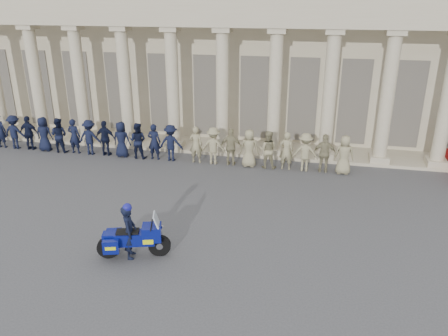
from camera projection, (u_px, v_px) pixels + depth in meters
ground at (210, 229)px, 15.35m from camera, size 90.00×90.00×0.00m
building at (266, 50)px, 27.13m from camera, size 40.00×12.50×9.00m
officer_rank at (141, 141)px, 21.81m from camera, size 20.56×0.69×1.82m
motorcycle at (134, 238)px, 13.49m from camera, size 2.23×1.21×1.47m
rider at (129, 231)px, 13.38m from camera, size 0.59×0.73×1.84m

